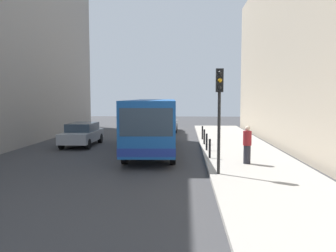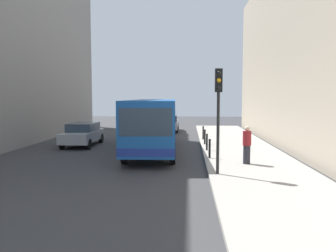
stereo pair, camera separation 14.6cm
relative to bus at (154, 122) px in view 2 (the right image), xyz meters
name	(u,v)px [view 2 (the right image)]	position (x,y,z in m)	size (l,w,h in m)	color
ground_plane	(139,162)	(-0.36, -3.57, -1.73)	(80.00, 80.00, 0.00)	#38383A
sidewalk	(251,162)	(5.04, -3.57, -1.65)	(4.40, 40.00, 0.15)	#9E9991
bus	(154,122)	(0.00, 0.00, 0.00)	(2.96, 11.11, 3.00)	#19519E
car_beside_bus	(83,134)	(-4.85, 1.92, -0.94)	(1.87, 4.41, 1.48)	#A5A8AD
car_behind_bus	(168,123)	(0.17, 11.52, -0.94)	(1.88, 4.41, 1.48)	#A5A8AD
traffic_light	(218,101)	(3.19, -6.58, 1.28)	(0.28, 0.33, 4.10)	black
bollard_near	(210,149)	(3.09, -3.06, -1.10)	(0.11, 0.11, 0.95)	black
bollard_mid	(207,142)	(3.09, -0.55, -1.10)	(0.11, 0.11, 0.95)	black
bollard_far	(205,137)	(3.09, 1.97, -1.10)	(0.11, 0.11, 0.95)	black
bollard_farthest	(203,133)	(3.09, 4.49, -1.10)	(0.11, 0.11, 0.95)	black
pedestrian_near_signal	(247,145)	(4.67, -4.43, -0.72)	(0.38, 0.38, 1.72)	#26262D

